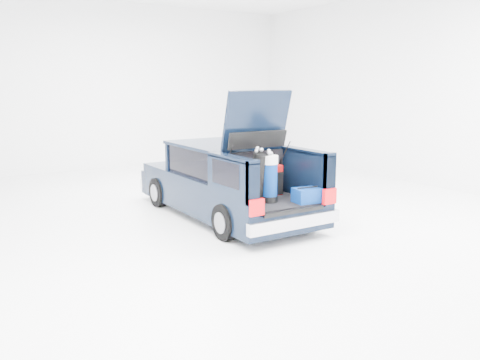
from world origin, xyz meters
TOP-DOWN VIEW (x-y plane):
  - ground at (0.00, 0.00)m, footprint 14.00×14.00m
  - car at (-0.00, 0.11)m, footprint 1.87×4.65m
  - red_suitcase at (0.31, -1.09)m, footprint 0.36×0.24m
  - black_golf_bag at (-0.20, -1.42)m, footprint 0.35×0.40m
  - blue_golf_bag at (-0.05, -1.54)m, footprint 0.32×0.32m
  - blue_duffel at (0.50, -1.90)m, footprint 0.54×0.39m

SIDE VIEW (x-z plane):
  - ground at x=0.00m, z-range 0.00..0.00m
  - car at x=0.00m, z-range -0.56..1.91m
  - blue_duffel at x=0.50m, z-range 0.59..0.86m
  - red_suitcase at x=0.31m, z-range 0.58..1.16m
  - blue_golf_bag at x=-0.05m, z-range 0.56..1.46m
  - black_golf_bag at x=-0.20m, z-range 0.55..1.49m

